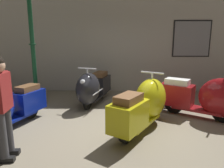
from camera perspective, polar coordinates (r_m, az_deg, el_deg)
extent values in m
plane|color=gray|center=(4.35, 2.35, -11.98)|extent=(60.00, 60.00, 0.00)
cube|color=#ADA89E|center=(7.19, 1.74, 13.86)|extent=(18.00, 0.20, 3.97)
cube|color=black|center=(7.52, 21.06, 11.52)|extent=(1.24, 0.03, 1.19)
cube|color=gray|center=(7.51, 21.10, 11.52)|extent=(1.16, 0.01, 1.11)
cylinder|color=black|center=(5.13, -21.43, -6.54)|extent=(0.23, 0.41, 0.41)
cylinder|color=silver|center=(5.13, -21.43, -6.54)|extent=(0.16, 0.21, 0.18)
cube|color=navy|center=(4.82, -25.41, -8.36)|extent=(0.70, 1.04, 0.05)
cube|color=navy|center=(5.04, -21.95, -4.23)|extent=(0.64, 0.80, 0.45)
cube|color=brown|center=(4.97, -22.22, -1.05)|extent=(0.45, 0.56, 0.12)
cylinder|color=black|center=(5.42, -6.73, -4.64)|extent=(0.20, 0.44, 0.43)
cylinder|color=silver|center=(5.42, -6.73, -4.64)|extent=(0.15, 0.22, 0.20)
cylinder|color=black|center=(6.34, -3.07, -2.05)|extent=(0.20, 0.44, 0.43)
cylinder|color=silver|center=(6.34, -3.07, -2.05)|extent=(0.15, 0.22, 0.20)
cube|color=black|center=(5.88, -4.75, -3.45)|extent=(0.66, 1.10, 0.05)
ellipsoid|color=black|center=(5.38, -6.58, -1.33)|extent=(0.79, 1.03, 0.83)
cube|color=black|center=(6.25, -3.23, -0.02)|extent=(0.62, 0.83, 0.48)
cube|color=brown|center=(6.19, -3.27, 2.73)|extent=(0.43, 0.58, 0.13)
sphere|color=silver|center=(5.06, -7.99, 0.39)|extent=(0.16, 0.16, 0.16)
cylinder|color=silver|center=(5.28, -6.82, 2.60)|extent=(0.05, 0.05, 0.30)
cylinder|color=silver|center=(5.26, -6.86, 4.23)|extent=(0.47, 0.16, 0.03)
cube|color=silver|center=(5.30, -3.81, -2.10)|extent=(0.21, 0.71, 0.03)
cylinder|color=black|center=(4.63, 10.66, -7.66)|extent=(0.32, 0.43, 0.45)
cylinder|color=silver|center=(4.63, 10.66, -7.66)|extent=(0.20, 0.23, 0.20)
cylinder|color=black|center=(3.73, 4.12, -12.54)|extent=(0.32, 0.43, 0.45)
cylinder|color=silver|center=(3.73, 4.12, -12.54)|extent=(0.20, 0.23, 0.20)
cube|color=gold|center=(4.17, 7.76, -10.14)|extent=(0.92, 1.12, 0.06)
ellipsoid|color=gold|center=(4.48, 10.54, -4.00)|extent=(1.01, 1.12, 0.86)
cube|color=gold|center=(3.66, 4.53, -8.76)|extent=(0.79, 0.89, 0.50)
cube|color=brown|center=(3.56, 4.62, -4.00)|extent=(0.56, 0.63, 0.14)
sphere|color=silver|center=(4.71, 12.15, -0.30)|extent=(0.17, 0.17, 0.17)
cylinder|color=silver|center=(4.41, 10.91, 1.03)|extent=(0.05, 0.05, 0.32)
cylinder|color=silver|center=(4.39, 10.99, 3.05)|extent=(0.44, 0.30, 0.04)
cylinder|color=black|center=(5.15, 28.18, -6.88)|extent=(0.43, 0.32, 0.45)
cylinder|color=silver|center=(5.15, 28.18, -6.88)|extent=(0.23, 0.20, 0.20)
cylinder|color=black|center=(5.33, 16.67, -5.27)|extent=(0.43, 0.32, 0.45)
cylinder|color=silver|center=(5.33, 16.67, -5.27)|extent=(0.23, 0.20, 0.20)
cube|color=maroon|center=(5.22, 22.30, -6.32)|extent=(1.12, 0.92, 0.06)
ellipsoid|color=maroon|center=(5.07, 27.91, -3.35)|extent=(1.11, 1.01, 0.86)
cube|color=maroon|center=(5.26, 17.31, -2.76)|extent=(0.89, 0.80, 0.50)
cube|color=silver|center=(5.19, 17.53, 0.61)|extent=(0.63, 0.56, 0.14)
cube|color=silver|center=(5.36, 28.19, -3.21)|extent=(0.64, 0.42, 0.03)
cylinder|color=#144728|center=(6.20, -19.92, -4.36)|extent=(0.28, 0.28, 0.18)
cylinder|color=#144728|center=(5.97, -20.92, 8.89)|extent=(0.11, 0.11, 2.67)
torus|color=#144728|center=(5.96, -21.02, 10.17)|extent=(0.19, 0.19, 0.04)
cube|color=black|center=(3.63, -27.07, -17.99)|extent=(0.25, 0.11, 0.08)
cylinder|color=#38383D|center=(3.46, -28.07, -11.81)|extent=(0.13, 0.13, 0.77)
cube|color=black|center=(3.80, -25.84, -16.48)|extent=(0.25, 0.11, 0.08)
cylinder|color=#38383D|center=(3.63, -26.75, -10.52)|extent=(0.13, 0.13, 0.77)
cube|color=maroon|center=(3.37, -28.37, -1.93)|extent=(0.22, 0.37, 0.55)
cylinder|color=maroon|center=(3.57, -26.93, -1.21)|extent=(0.08, 0.08, 0.57)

